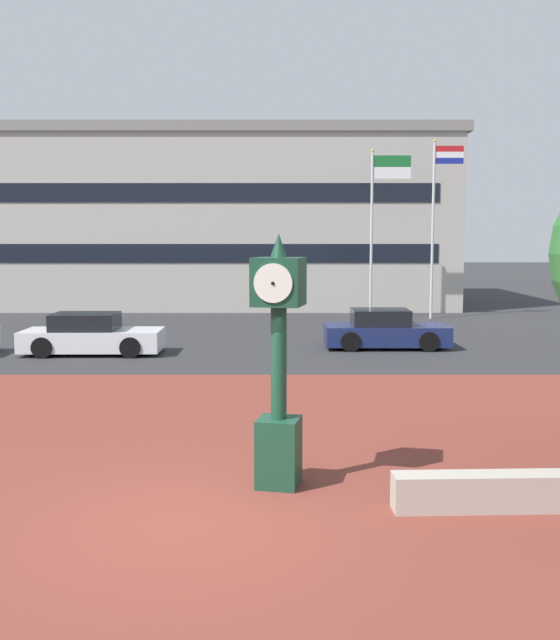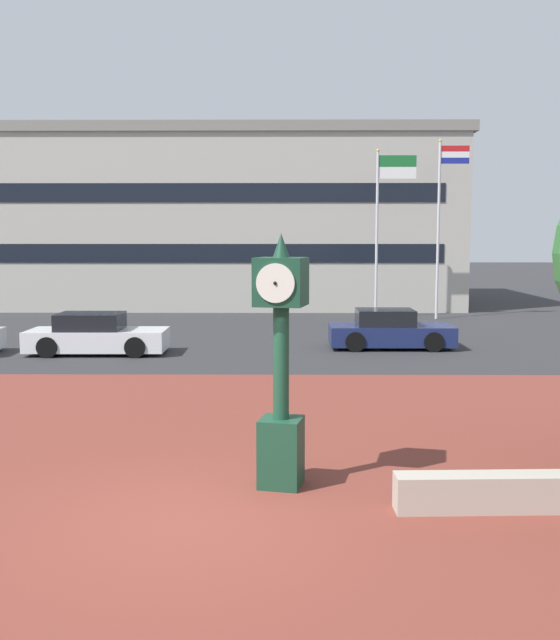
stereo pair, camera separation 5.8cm
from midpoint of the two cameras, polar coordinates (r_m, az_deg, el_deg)
The scene contains 9 objects.
ground_plane at distance 9.83m, azimuth -6.90°, elevation -15.24°, with size 200.00×200.00×0.00m, color #2D2D30.
plaza_brick_paving at distance 12.71m, azimuth -5.10°, elevation -10.14°, with size 44.00×14.13×0.01m, color brown.
planter_wall at distance 10.51m, azimuth 17.89°, elevation -12.60°, with size 3.20×0.40×0.50m, color #ADA393.
street_clock at distance 10.59m, azimuth 0.24°, elevation -3.58°, with size 0.82×0.85×3.68m.
car_street_near at distance 24.43m, azimuth 8.55°, elevation -0.84°, with size 4.03×1.85×1.28m.
car_street_distant at distance 23.70m, azimuth -14.02°, elevation -1.18°, with size 4.31×1.86×1.28m.
flagpole_primary at distance 33.14m, azimuth 7.99°, elevation 7.97°, with size 1.77×0.14×7.50m.
flagpole_secondary at distance 33.58m, azimuth 12.43°, elevation 7.81°, with size 1.36×0.14×7.91m.
civic_building at distance 41.97m, azimuth -4.61°, elevation 7.68°, with size 25.56×13.18×9.12m.
Camera 2 is at (1.25, -9.06, 3.62)m, focal length 41.26 mm.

